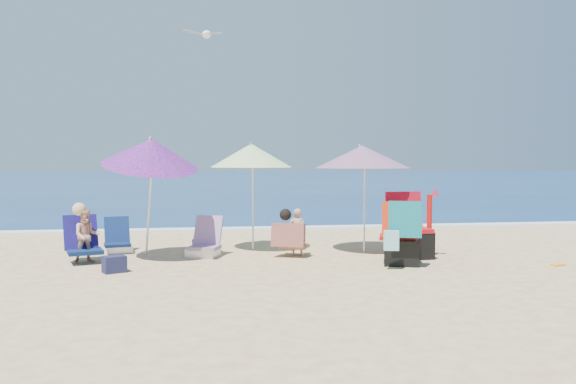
{
  "coord_description": "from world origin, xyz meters",
  "views": [
    {
      "loc": [
        -1.73,
        -8.73,
        1.62
      ],
      "look_at": [
        -0.3,
        1.0,
        1.1
      ],
      "focal_mm": 36.53,
      "sensor_mm": 36.0,
      "label": 1
    }
  ],
  "objects": [
    {
      "name": "person_center",
      "position": [
        -0.21,
        1.03,
        0.4
      ],
      "size": [
        0.71,
        0.65,
        0.82
      ],
      "color": "tan",
      "rests_on": "ground"
    },
    {
      "name": "orange_item",
      "position": [
        3.7,
        -0.46,
        0.02
      ],
      "size": [
        0.26,
        0.18,
        0.03
      ],
      "color": "orange",
      "rests_on": "ground"
    },
    {
      "name": "umbrella_turquoise",
      "position": [
        1.07,
        1.32,
        1.69
      ],
      "size": [
        2.22,
        2.22,
        1.93
      ],
      "color": "white",
      "rests_on": "ground"
    },
    {
      "name": "camp_chair_left",
      "position": [
        1.72,
        0.63,
        0.33
      ],
      "size": [
        0.69,
        0.69,
        1.1
      ],
      "color": "red",
      "rests_on": "ground"
    },
    {
      "name": "foam",
      "position": [
        0.0,
        5.1,
        0.02
      ],
      "size": [
        120.0,
        0.5,
        0.04
      ],
      "color": "white",
      "rests_on": "ground"
    },
    {
      "name": "bag_navy_a",
      "position": [
        -3.0,
        -0.02,
        0.12
      ],
      "size": [
        0.38,
        0.34,
        0.24
      ],
      "color": "#1C1D3D",
      "rests_on": "ground"
    },
    {
      "name": "chair_navy",
      "position": [
        -3.22,
        1.94,
        0.16
      ],
      "size": [
        0.55,
        0.69,
        0.62
      ],
      "color": "#0C1B44",
      "rests_on": "ground"
    },
    {
      "name": "camp_chair_right",
      "position": [
        1.33,
        -0.02,
        0.37
      ],
      "size": [
        0.77,
        0.97,
        1.02
      ],
      "color": "#B6170D",
      "rests_on": "ground"
    },
    {
      "name": "seagull",
      "position": [
        -1.64,
        1.63,
        3.81
      ],
      "size": [
        0.67,
        0.35,
        0.13
      ],
      "color": "white"
    },
    {
      "name": "bag_black_a",
      "position": [
        -1.75,
        1.87,
        0.11
      ],
      "size": [
        0.34,
        0.27,
        0.22
      ],
      "color": "black",
      "rests_on": "ground"
    },
    {
      "name": "bag_navy_b",
      "position": [
        1.84,
        1.32,
        0.13
      ],
      "size": [
        0.41,
        0.34,
        0.27
      ],
      "color": "#1A1B39",
      "rests_on": "ground"
    },
    {
      "name": "umbrella_blue",
      "position": [
        -2.55,
        1.03,
        1.76
      ],
      "size": [
        2.07,
        2.1,
        2.15
      ],
      "color": "silver",
      "rests_on": "ground"
    },
    {
      "name": "furled_umbrella",
      "position": [
        2.08,
        0.66,
        0.64
      ],
      "size": [
        0.19,
        0.2,
        1.17
      ],
      "color": "#AF100C",
      "rests_on": "ground"
    },
    {
      "name": "sea",
      "position": [
        0.0,
        45.0,
        -0.05
      ],
      "size": [
        120.0,
        80.0,
        0.12
      ],
      "color": "navy",
      "rests_on": "ground"
    },
    {
      "name": "chair_rainbow",
      "position": [
        -1.7,
        1.24,
        0.18
      ],
      "size": [
        0.67,
        0.75,
        0.68
      ],
      "color": "#DC6A4D",
      "rests_on": "ground"
    },
    {
      "name": "person_left",
      "position": [
        -3.59,
        0.94,
        0.44
      ],
      "size": [
        0.73,
        0.77,
        0.96
      ],
      "color": "tan",
      "rests_on": "ground"
    },
    {
      "name": "ground",
      "position": [
        0.0,
        0.0,
        0.0
      ],
      "size": [
        120.0,
        120.0,
        0.0
      ],
      "color": "#D8BC84",
      "rests_on": "ground"
    },
    {
      "name": "umbrella_striped",
      "position": [
        -0.85,
        1.82,
        1.72
      ],
      "size": [
        1.92,
        1.92,
        1.97
      ],
      "color": "white",
      "rests_on": "ground"
    }
  ]
}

